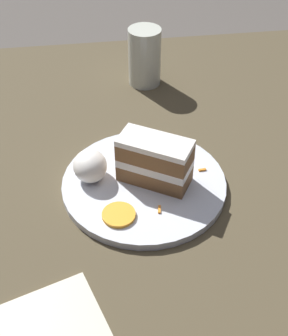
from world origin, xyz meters
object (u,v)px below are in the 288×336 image
Objects in this scene: cream_dollop at (90,166)px; orange_garnish at (119,215)px; drinking_glass at (145,60)px; plate at (144,184)px; cake_slice at (155,161)px.

cream_dollop reaches higher than orange_garnish.
orange_garnish is 0.42× the size of drinking_glass.
plate is 2.14× the size of cake_slice.
drinking_glass is (0.33, -0.03, -0.00)m from cake_slice.
cake_slice is (0.00, -0.02, 0.05)m from plate.
orange_garnish is (-0.09, -0.04, -0.02)m from cream_dollop.
orange_garnish is at bearing -10.96° from cake_slice.
cream_dollop is at bearing 21.53° from orange_garnish.
drinking_glass reaches higher than orange_garnish.
plate is 2.20× the size of drinking_glass.
drinking_glass is at bearing -8.23° from plate.
cream_dollop is at bearing 156.61° from drinking_glass.
cream_dollop is (0.02, 0.09, 0.03)m from plate.
drinking_glass is at bearing -154.01° from cake_slice.
cake_slice reaches higher than orange_garnish.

